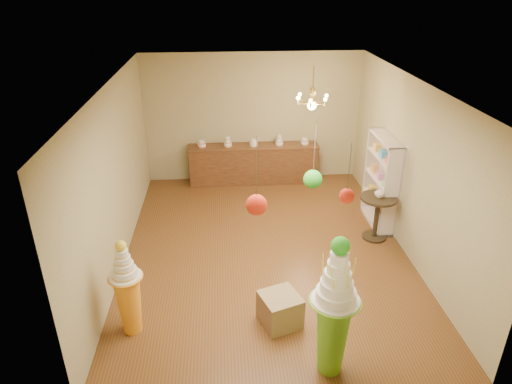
{
  "coord_description": "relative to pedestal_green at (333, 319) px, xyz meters",
  "views": [
    {
      "loc": [
        -0.71,
        -7.03,
        4.56
      ],
      "look_at": [
        -0.17,
        0.0,
        1.15
      ],
      "focal_mm": 32.0,
      "sensor_mm": 36.0,
      "label": 1
    }
  ],
  "objects": [
    {
      "name": "wall_left",
      "position": [
        -3.04,
        2.85,
        0.7
      ],
      "size": [
        0.04,
        6.5,
        3.0
      ],
      "primitive_type": "cube",
      "color": "tan",
      "rests_on": "ground"
    },
    {
      "name": "pom_red_right",
      "position": [
        0.05,
        0.1,
        1.6
      ],
      "size": [
        0.16,
        0.16,
        0.68
      ],
      "color": "#464032",
      "rests_on": "ceiling"
    },
    {
      "name": "round_table",
      "position": [
        1.56,
        3.07,
        -0.25
      ],
      "size": [
        0.77,
        0.77,
        0.86
      ],
      "rotation": [
        0.0,
        0.0,
        0.16
      ],
      "color": "black",
      "rests_on": "floor"
    },
    {
      "name": "floor",
      "position": [
        -0.54,
        2.85,
        -0.8
      ],
      "size": [
        6.5,
        6.5,
        0.0
      ],
      "primitive_type": "plane",
      "color": "brown",
      "rests_on": "ground"
    },
    {
      "name": "pedestal_orange",
      "position": [
        -2.61,
        0.9,
        -0.21
      ],
      "size": [
        0.45,
        0.45,
        1.47
      ],
      "rotation": [
        0.0,
        0.0,
        0.03
      ],
      "color": "orange",
      "rests_on": "floor"
    },
    {
      "name": "vase",
      "position": [
        1.56,
        3.07,
        0.15
      ],
      "size": [
        0.21,
        0.21,
        0.19
      ],
      "primitive_type": "imported",
      "rotation": [
        0.0,
        0.0,
        -0.2
      ],
      "color": "beige",
      "rests_on": "round_table"
    },
    {
      "name": "ceiling",
      "position": [
        -0.54,
        2.85,
        2.2
      ],
      "size": [
        6.5,
        6.5,
        0.0
      ],
      "primitive_type": "plane",
      "rotation": [
        3.14,
        0.0,
        0.0
      ],
      "color": "white",
      "rests_on": "ground"
    },
    {
      "name": "chandelier",
      "position": [
        0.47,
        4.33,
        1.5
      ],
      "size": [
        0.82,
        0.82,
        0.85
      ],
      "rotation": [
        0.0,
        0.0,
        0.24
      ],
      "color": "gold",
      "rests_on": "ceiling"
    },
    {
      "name": "wall_front",
      "position": [
        -0.54,
        -0.4,
        0.7
      ],
      "size": [
        5.0,
        0.04,
        3.0
      ],
      "primitive_type": "cube",
      "color": "tan",
      "rests_on": "ground"
    },
    {
      "name": "wall_back",
      "position": [
        -0.54,
        6.1,
        0.7
      ],
      "size": [
        5.0,
        0.04,
        3.0
      ],
      "primitive_type": "cube",
      "color": "tan",
      "rests_on": "ground"
    },
    {
      "name": "pom_green_mid",
      "position": [
        -0.15,
        0.94,
        1.43
      ],
      "size": [
        0.24,
        0.24,
        0.89
      ],
      "color": "#464032",
      "rests_on": "ceiling"
    },
    {
      "name": "shelving_unit",
      "position": [
        1.79,
        3.65,
        0.1
      ],
      "size": [
        0.33,
        1.2,
        1.8
      ],
      "color": "beige",
      "rests_on": "floor"
    },
    {
      "name": "pedestal_green",
      "position": [
        0.0,
        0.0,
        0.0
      ],
      "size": [
        0.75,
        0.75,
        1.95
      ],
      "rotation": [
        0.0,
        0.0,
        0.38
      ],
      "color": "#6FBC29",
      "rests_on": "floor"
    },
    {
      "name": "pom_red_left",
      "position": [
        -0.9,
        0.39,
        1.38
      ],
      "size": [
        0.24,
        0.24,
        0.94
      ],
      "color": "#464032",
      "rests_on": "ceiling"
    },
    {
      "name": "sideboard",
      "position": [
        -0.54,
        5.82,
        -0.33
      ],
      "size": [
        3.04,
        0.54,
        1.16
      ],
      "color": "#54311A",
      "rests_on": "floor"
    },
    {
      "name": "wall_right",
      "position": [
        1.96,
        2.85,
        0.7
      ],
      "size": [
        0.04,
        6.5,
        3.0
      ],
      "primitive_type": "cube",
      "color": "tan",
      "rests_on": "ground"
    },
    {
      "name": "burlap_riser",
      "position": [
        -0.52,
        0.88,
        -0.57
      ],
      "size": [
        0.67,
        0.67,
        0.47
      ],
      "primitive_type": "cube",
      "rotation": [
        0.0,
        0.0,
        0.35
      ],
      "color": "#907A4F",
      "rests_on": "floor"
    }
  ]
}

